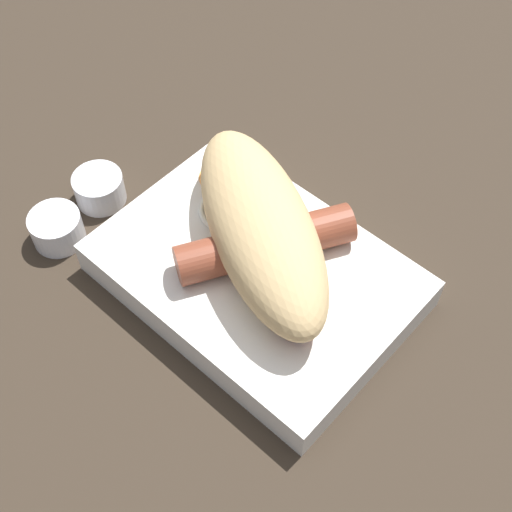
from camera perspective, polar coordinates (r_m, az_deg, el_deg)
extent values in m
plane|color=#33281E|center=(0.55, 0.00, -2.43)|extent=(3.00, 3.00, 0.00)
cube|color=silver|center=(0.54, 0.00, -1.55)|extent=(0.23, 0.16, 0.03)
ellipsoid|color=tan|center=(0.51, 0.41, 2.35)|extent=(0.21, 0.16, 0.06)
cylinder|color=brown|center=(0.52, 0.84, 0.93)|extent=(0.09, 0.13, 0.03)
sphere|color=brown|center=(0.49, 3.34, -5.07)|extent=(0.03, 0.03, 0.03)
sphere|color=brown|center=(0.56, -1.33, 6.12)|extent=(0.03, 0.03, 0.03)
cylinder|color=#F99E4C|center=(0.58, -2.13, 6.03)|extent=(0.04, 0.04, 0.00)
cylinder|color=#F99E4C|center=(0.58, -3.14, 6.32)|extent=(0.03, 0.03, 0.00)
torus|color=silver|center=(0.56, -2.40, 3.72)|extent=(0.04, 0.04, 0.00)
torus|color=silver|center=(0.57, -0.62, 5.46)|extent=(0.04, 0.04, 0.00)
torus|color=silver|center=(0.58, -1.83, 6.72)|extent=(0.04, 0.04, 0.00)
cylinder|color=white|center=(0.61, -12.43, 5.29)|extent=(0.04, 0.04, 0.03)
cylinder|color=gold|center=(0.62, -12.30, 4.83)|extent=(0.03, 0.03, 0.01)
cylinder|color=white|center=(0.59, -15.65, 2.15)|extent=(0.04, 0.04, 0.03)
cylinder|color=gold|center=(0.60, -15.50, 1.70)|extent=(0.03, 0.03, 0.01)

